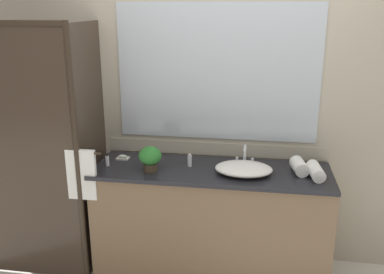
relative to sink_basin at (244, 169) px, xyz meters
name	(u,v)px	position (x,y,z in m)	size (l,w,h in m)	color
ground_plane	(210,271)	(-0.24, 0.05, -0.94)	(8.00, 8.00, 0.00)	silver
wall_back_with_mirror	(217,107)	(-0.24, 0.39, 0.37)	(4.40, 0.06, 2.60)	#B2A893
vanity_cabinet	(211,222)	(-0.24, 0.06, -0.49)	(1.80, 0.58, 0.90)	brown
shower_enclosure	(41,154)	(-1.52, -0.14, 0.08)	(1.20, 0.59, 2.00)	#2D2319
sink_basin	(244,169)	(0.00, 0.00, 0.00)	(0.42, 0.32, 0.08)	white
faucet	(245,158)	(0.00, 0.17, 0.02)	(0.17, 0.15, 0.17)	silver
potted_plant	(150,157)	(-0.69, -0.06, 0.07)	(0.17, 0.17, 0.19)	#473828
soap_dish	(123,157)	(-0.98, 0.16, -0.02)	(0.10, 0.07, 0.04)	silver
amenity_bottle_lotion	(190,160)	(-0.42, 0.08, 0.01)	(0.03, 0.03, 0.10)	silver
amenity_bottle_body_wash	(107,160)	(-1.05, -0.01, 0.01)	(0.03, 0.03, 0.10)	silver
rolled_towel_near_edge	(316,171)	(0.52, 0.01, 0.01)	(0.10, 0.10, 0.23)	white
rolled_towel_middle	(299,166)	(0.41, 0.07, 0.01)	(0.10, 0.10, 0.19)	white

